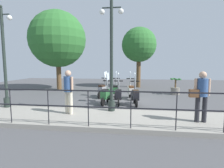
{
  "coord_description": "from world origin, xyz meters",
  "views": [
    {
      "loc": [
        -9.01,
        -0.71,
        1.96
      ],
      "look_at": [
        0.2,
        0.5,
        0.9
      ],
      "focal_mm": 28.0,
      "sensor_mm": 36.0,
      "label": 1
    }
  ],
  "objects_px": {
    "lamp_post_far": "(5,63)",
    "scooter_far_0": "(131,90)",
    "tree_distant": "(139,45)",
    "potted_palm": "(175,88)",
    "scooter_far_2": "(103,89)",
    "scooter_near_1": "(118,95)",
    "lamp_post_near": "(111,62)",
    "pedestrian_distant": "(68,89)",
    "scooter_near_0": "(135,95)",
    "scooter_far_1": "(116,90)",
    "tree_large": "(58,39)",
    "pedestrian_with_bag": "(201,93)",
    "scooter_near_2": "(106,95)"
  },
  "relations": [
    {
      "from": "scooter_near_2",
      "to": "scooter_far_1",
      "type": "xyz_separation_m",
      "value": [
        1.61,
        -0.33,
        0.0
      ]
    },
    {
      "from": "lamp_post_near",
      "to": "scooter_far_1",
      "type": "relative_size",
      "value": 2.76
    },
    {
      "from": "potted_palm",
      "to": "scooter_far_1",
      "type": "height_order",
      "value": "scooter_far_1"
    },
    {
      "from": "pedestrian_with_bag",
      "to": "tree_distant",
      "type": "distance_m",
      "value": 9.78
    },
    {
      "from": "tree_distant",
      "to": "pedestrian_distant",
      "type": "bearing_deg",
      "value": 163.27
    },
    {
      "from": "lamp_post_far",
      "to": "tree_large",
      "type": "relative_size",
      "value": 0.7
    },
    {
      "from": "potted_palm",
      "to": "lamp_post_far",
      "type": "bearing_deg",
      "value": 122.34
    },
    {
      "from": "lamp_post_far",
      "to": "lamp_post_near",
      "type": "bearing_deg",
      "value": -90.0
    },
    {
      "from": "scooter_far_0",
      "to": "scooter_far_2",
      "type": "bearing_deg",
      "value": 74.0
    },
    {
      "from": "pedestrian_with_bag",
      "to": "tree_large",
      "type": "distance_m",
      "value": 11.04
    },
    {
      "from": "pedestrian_distant",
      "to": "scooter_far_0",
      "type": "relative_size",
      "value": 1.03
    },
    {
      "from": "lamp_post_far",
      "to": "scooter_far_0",
      "type": "height_order",
      "value": "lamp_post_far"
    },
    {
      "from": "scooter_near_2",
      "to": "tree_large",
      "type": "bearing_deg",
      "value": 53.68
    },
    {
      "from": "lamp_post_far",
      "to": "scooter_far_0",
      "type": "xyz_separation_m",
      "value": [
        3.18,
        -5.14,
        -1.5
      ]
    },
    {
      "from": "scooter_near_0",
      "to": "potted_palm",
      "type": "bearing_deg",
      "value": -43.62
    },
    {
      "from": "scooter_near_2",
      "to": "pedestrian_with_bag",
      "type": "bearing_deg",
      "value": -118.36
    },
    {
      "from": "tree_distant",
      "to": "scooter_near_2",
      "type": "xyz_separation_m",
      "value": [
        -6.64,
        1.7,
        -3.05
      ]
    },
    {
      "from": "scooter_far_1",
      "to": "scooter_near_2",
      "type": "bearing_deg",
      "value": 165.96
    },
    {
      "from": "scooter_near_1",
      "to": "scooter_far_0",
      "type": "xyz_separation_m",
      "value": [
        1.49,
        -0.56,
        0.0
      ]
    },
    {
      "from": "scooter_near_0",
      "to": "scooter_far_2",
      "type": "relative_size",
      "value": 1.0
    },
    {
      "from": "potted_palm",
      "to": "scooter_near_1",
      "type": "height_order",
      "value": "scooter_near_1"
    },
    {
      "from": "tree_large",
      "to": "scooter_far_1",
      "type": "height_order",
      "value": "tree_large"
    },
    {
      "from": "lamp_post_near",
      "to": "scooter_near_0",
      "type": "bearing_deg",
      "value": -29.32
    },
    {
      "from": "pedestrian_with_bag",
      "to": "scooter_near_0",
      "type": "height_order",
      "value": "pedestrian_with_bag"
    },
    {
      "from": "pedestrian_with_bag",
      "to": "scooter_near_0",
      "type": "relative_size",
      "value": 1.03
    },
    {
      "from": "potted_palm",
      "to": "scooter_far_0",
      "type": "bearing_deg",
      "value": 123.37
    },
    {
      "from": "scooter_near_0",
      "to": "scooter_near_1",
      "type": "distance_m",
      "value": 0.82
    },
    {
      "from": "potted_palm",
      "to": "scooter_far_1",
      "type": "xyz_separation_m",
      "value": [
        -1.75,
        3.7,
        0.04
      ]
    },
    {
      "from": "lamp_post_near",
      "to": "scooter_near_1",
      "type": "relative_size",
      "value": 2.76
    },
    {
      "from": "scooter_near_0",
      "to": "tree_distant",
      "type": "bearing_deg",
      "value": -8.63
    },
    {
      "from": "lamp_post_far",
      "to": "scooter_far_1",
      "type": "xyz_separation_m",
      "value": [
        3.3,
        -4.27,
        -1.5
      ]
    },
    {
      "from": "lamp_post_far",
      "to": "scooter_far_2",
      "type": "bearing_deg",
      "value": -46.12
    },
    {
      "from": "potted_palm",
      "to": "scooter_far_1",
      "type": "distance_m",
      "value": 4.09
    },
    {
      "from": "lamp_post_near",
      "to": "scooter_far_2",
      "type": "bearing_deg",
      "value": 15.91
    },
    {
      "from": "scooter_near_0",
      "to": "scooter_far_2",
      "type": "height_order",
      "value": "same"
    },
    {
      "from": "scooter_near_2",
      "to": "lamp_post_near",
      "type": "bearing_deg",
      "value": -153.56
    },
    {
      "from": "lamp_post_far",
      "to": "scooter_far_0",
      "type": "relative_size",
      "value": 2.7
    },
    {
      "from": "lamp_post_far",
      "to": "scooter_near_2",
      "type": "distance_m",
      "value": 4.55
    },
    {
      "from": "lamp_post_far",
      "to": "scooter_far_2",
      "type": "relative_size",
      "value": 2.7
    },
    {
      "from": "tree_large",
      "to": "scooter_far_0",
      "type": "height_order",
      "value": "tree_large"
    },
    {
      "from": "lamp_post_near",
      "to": "pedestrian_distant",
      "type": "height_order",
      "value": "lamp_post_near"
    },
    {
      "from": "tree_distant",
      "to": "potted_palm",
      "type": "xyz_separation_m",
      "value": [
        -3.28,
        -2.32,
        -3.09
      ]
    },
    {
      "from": "scooter_near_0",
      "to": "scooter_far_1",
      "type": "xyz_separation_m",
      "value": [
        1.64,
        1.12,
        0.0
      ]
    },
    {
      "from": "scooter_near_0",
      "to": "lamp_post_far",
      "type": "bearing_deg",
      "value": 100.64
    },
    {
      "from": "tree_large",
      "to": "scooter_near_1",
      "type": "distance_m",
      "value": 7.59
    },
    {
      "from": "pedestrian_distant",
      "to": "tree_distant",
      "type": "relative_size",
      "value": 0.32
    },
    {
      "from": "tree_large",
      "to": "pedestrian_with_bag",
      "type": "bearing_deg",
      "value": -132.48
    },
    {
      "from": "lamp_post_far",
      "to": "scooter_far_1",
      "type": "relative_size",
      "value": 2.7
    },
    {
      "from": "pedestrian_distant",
      "to": "scooter_far_1",
      "type": "relative_size",
      "value": 1.03
    },
    {
      "from": "tree_distant",
      "to": "scooter_far_0",
      "type": "bearing_deg",
      "value": 174.31
    }
  ]
}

